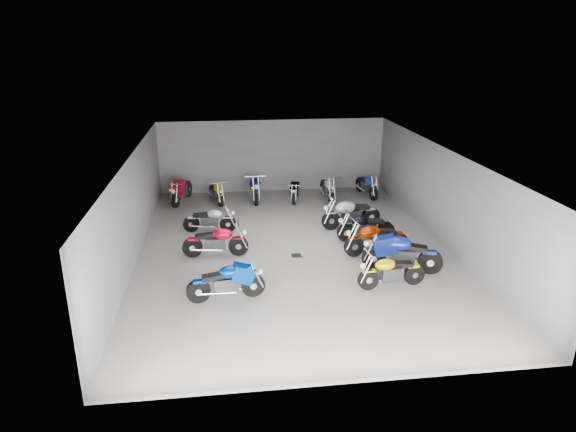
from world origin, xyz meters
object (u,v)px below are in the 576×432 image
object	(u,v)px
motorcycle_right_c	(401,253)
motorcycle_back_a	(181,190)
motorcycle_right_e	(365,227)
motorcycle_back_b	(216,192)
motorcycle_back_e	(327,188)
motorcycle_back_c	(255,188)
motorcycle_right_b	(391,271)
motorcycle_left_f	(210,220)
motorcycle_left_b	(227,282)
motorcycle_left_d	(216,241)
motorcycle_right_f	(350,213)
drain_grate	(296,255)
motorcycle_back_d	(296,190)
motorcycle_back_f	(367,185)
motorcycle_right_d	(376,239)

from	to	relation	value
motorcycle_right_c	motorcycle_back_a	bearing A→B (deg)	60.27
motorcycle_right_e	motorcycle_back_b	xyz separation A→B (m)	(-5.08, 4.96, -0.04)
motorcycle_right_c	motorcycle_back_e	xyz separation A→B (m)	(-0.72, 7.37, -0.08)
motorcycle_right_e	motorcycle_back_c	distance (m)	6.16
motorcycle_right_b	motorcycle_left_f	bearing A→B (deg)	38.75
motorcycle_left_f	motorcycle_back_c	size ratio (longest dim) A/B	0.83
motorcycle_left_b	motorcycle_left_f	bearing A→B (deg)	179.46
motorcycle_left_d	motorcycle_right_e	world-z (taller)	motorcycle_left_d
motorcycle_left_f	motorcycle_left_d	bearing A→B (deg)	13.19
motorcycle_left_d	motorcycle_right_c	bearing A→B (deg)	74.00
motorcycle_left_d	motorcycle_left_f	xyz separation A→B (m)	(-0.23, 2.22, -0.04)
motorcycle_right_e	motorcycle_back_c	world-z (taller)	motorcycle_back_c
motorcycle_back_c	motorcycle_right_b	bearing A→B (deg)	110.52
motorcycle_left_f	motorcycle_right_f	xyz separation A→B (m)	(5.07, -0.20, 0.09)
motorcycle_right_b	motorcycle_back_e	distance (m)	8.34
motorcycle_right_e	motorcycle_left_f	bearing A→B (deg)	73.71
drain_grate	motorcycle_left_d	xyz separation A→B (m)	(-2.52, 0.30, 0.50)
drain_grate	motorcycle_back_d	distance (m)	5.93
motorcycle_left_f	drain_grate	bearing A→B (deg)	54.88
motorcycle_back_c	drain_grate	bearing A→B (deg)	98.62
motorcycle_left_d	motorcycle_back_f	distance (m)	8.71
motorcycle_right_f	motorcycle_right_b	bearing A→B (deg)	169.70
motorcycle_right_b	motorcycle_back_d	world-z (taller)	motorcycle_right_b
motorcycle_left_d	motorcycle_back_b	size ratio (longest dim) A/B	1.14
motorcycle_right_b	motorcycle_right_d	distance (m)	2.33
motorcycle_right_e	motorcycle_right_f	distance (m)	1.30
motorcycle_right_c	motorcycle_back_b	distance (m)	9.28
motorcycle_right_b	motorcycle_right_f	world-z (taller)	motorcycle_right_f
motorcycle_right_d	motorcycle_right_c	bearing A→B (deg)	-172.11
motorcycle_right_d	motorcycle_back_d	world-z (taller)	motorcycle_right_d
motorcycle_right_b	motorcycle_right_e	bearing A→B (deg)	-10.37
motorcycle_left_d	motorcycle_right_f	xyz separation A→B (m)	(4.84, 2.02, 0.04)
motorcycle_back_c	motorcycle_back_e	xyz separation A→B (m)	(3.10, -0.29, -0.06)
motorcycle_left_d	motorcycle_back_a	bearing A→B (deg)	-163.40
drain_grate	motorcycle_left_f	xyz separation A→B (m)	(-2.75, 2.52, 0.45)
motorcycle_right_e	motorcycle_right_f	bearing A→B (deg)	8.56
motorcycle_right_b	motorcycle_right_d	bearing A→B (deg)	-12.47
motorcycle_right_f	motorcycle_back_f	bearing A→B (deg)	-33.84
motorcycle_back_c	motorcycle_left_d	bearing A→B (deg)	74.75
motorcycle_back_a	motorcycle_back_d	bearing A→B (deg)	-168.69
motorcycle_back_b	motorcycle_back_c	world-z (taller)	motorcycle_back_c
motorcycle_left_b	motorcycle_right_b	distance (m)	4.52
motorcycle_left_f	motorcycle_back_e	world-z (taller)	motorcycle_back_e
motorcycle_back_c	motorcycle_back_f	world-z (taller)	motorcycle_back_c
motorcycle_back_b	motorcycle_back_d	size ratio (longest dim) A/B	1.00
drain_grate	motorcycle_back_a	xyz separation A→B (m)	(-4.01, 6.20, 0.53)
motorcycle_left_b	motorcycle_back_b	world-z (taller)	motorcycle_left_b
motorcycle_back_b	motorcycle_back_f	world-z (taller)	motorcycle_back_f
motorcycle_back_a	motorcycle_back_b	world-z (taller)	motorcycle_back_a
motorcycle_right_e	motorcycle_back_c	size ratio (longest dim) A/B	0.89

